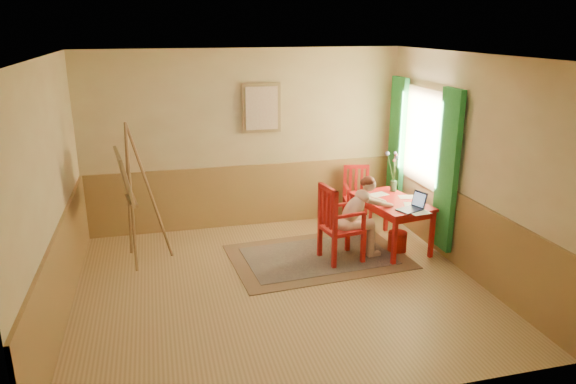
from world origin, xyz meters
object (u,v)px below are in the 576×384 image
object	(u,v)px
easel	(128,182)
figure	(358,214)
chair_back	(357,195)
laptop	(413,206)
table	(391,206)
chair_left	(338,224)

from	to	relation	value
easel	figure	bearing A→B (deg)	-11.73
chair_back	laptop	bearing A→B (deg)	-81.87
table	chair_back	world-z (taller)	chair_back
chair_left	easel	size ratio (longest dim) A/B	0.56
chair_left	figure	xyz separation A→B (m)	(0.30, 0.03, 0.10)
table	chair_back	xyz separation A→B (m)	(-0.11, 1.05, -0.16)
chair_back	easel	bearing A→B (deg)	-169.26
easel	chair_left	bearing A→B (deg)	-13.66
chair_back	easel	world-z (taller)	easel
chair_back	figure	bearing A→B (deg)	-111.02
table	chair_back	size ratio (longest dim) A/B	1.38
chair_back	figure	xyz separation A→B (m)	(-0.50, -1.29, 0.17)
chair_left	laptop	distance (m)	1.04
easel	chair_back	bearing A→B (deg)	10.74
figure	laptop	distance (m)	0.75
easel	laptop	bearing A→B (deg)	-12.53
chair_back	laptop	xyz separation A→B (m)	(0.21, -1.49, 0.29)
figure	easel	bearing A→B (deg)	168.27
laptop	easel	xyz separation A→B (m)	(-3.73, 0.83, 0.39)
figure	chair_back	bearing A→B (deg)	68.98
laptop	easel	world-z (taller)	easel
figure	easel	world-z (taller)	easel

